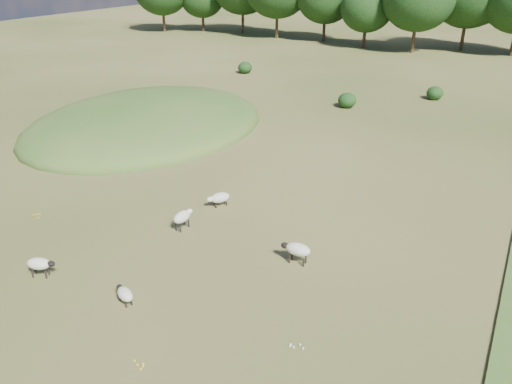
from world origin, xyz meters
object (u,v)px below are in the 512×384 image
Objects in this scene: sheep_0 at (125,294)px; sheep_2 at (297,249)px; sheep_1 at (219,198)px; sheep_3 at (40,264)px; sheep_5 at (182,217)px.

sheep_2 is (4.42, 5.52, 0.27)m from sheep_0.
sheep_0 is 0.84× the size of sheep_2.
sheep_3 is (-2.82, -8.74, 0.13)m from sheep_1.
sheep_1 is (-1.28, 8.34, 0.07)m from sheep_0.
sheep_2 reaches higher than sheep_3.
sheep_1 is 9.18m from sheep_3.
sheep_0 is at bearing -162.02° from sheep_5.
sheep_0 is at bearing 47.49° from sheep_2.
sheep_1 is at bearing 48.85° from sheep_3.
sheep_3 is 6.47m from sheep_5.
sheep_2 is 10.37m from sheep_3.
sheep_1 is 2.83m from sheep_5.
sheep_5 reaches higher than sheep_3.
sheep_0 is 5.72m from sheep_5.
sheep_3 reaches higher than sheep_0.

